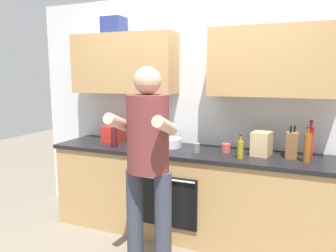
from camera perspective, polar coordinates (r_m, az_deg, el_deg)
ground_plane at (r=3.66m, az=3.00°, el=-18.02°), size 12.00×12.00×0.00m
back_wall_unit at (r=3.52m, az=4.66°, el=6.36°), size 4.00×0.38×2.50m
counter at (r=3.47m, az=3.06°, el=-11.37°), size 2.84×0.67×0.90m
person_standing at (r=2.66m, az=-3.52°, el=-4.98°), size 0.49×0.45×1.72m
bottle_wine at (r=3.51m, az=-9.32°, el=-1.84°), size 0.07×0.07×0.26m
bottle_hotsauce at (r=3.29m, az=23.41°, el=-2.47°), size 0.06×0.06×0.34m
bottle_syrup at (r=3.09m, az=22.99°, el=-3.46°), size 0.06×0.06×0.31m
bottle_oil at (r=3.06m, az=12.43°, el=-3.92°), size 0.06×0.06×0.22m
bottle_soda at (r=3.49m, az=-4.64°, el=-1.90°), size 0.06×0.06×0.25m
cup_ceramic at (r=3.28m, az=10.04°, el=-3.77°), size 0.09×0.09×0.09m
cup_stoneware at (r=3.23m, az=4.94°, el=-3.80°), size 0.07×0.07×0.09m
mixing_bowl at (r=3.47m, az=0.14°, el=-2.90°), size 0.27×0.27×0.09m
knife_block at (r=3.20m, az=20.69°, el=-3.10°), size 0.10×0.14×0.30m
grocery_bag_crisps at (r=3.79m, az=-9.47°, el=-1.33°), size 0.23×0.23×0.18m
grocery_bag_bread at (r=3.22m, az=15.93°, el=-2.93°), size 0.19×0.23×0.23m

